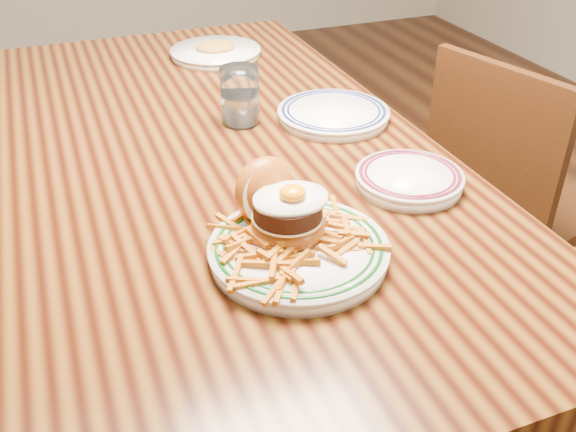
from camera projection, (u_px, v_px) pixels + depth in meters
name	position (u px, v px, depth m)	size (l,w,h in m)	color
floor	(233.00, 399.00, 1.71)	(6.00, 6.00, 0.00)	black
table	(218.00, 183.00, 1.35)	(0.85, 1.60, 0.75)	black
chair_right	(507.00, 197.00, 1.71)	(0.48, 0.48, 0.83)	#371C0B
main_plate	(293.00, 234.00, 0.97)	(0.27, 0.29, 0.13)	white
side_plate	(409.00, 178.00, 1.15)	(0.19, 0.20, 0.03)	white
rear_plate	(333.00, 113.00, 1.40)	(0.24, 0.24, 0.03)	white
water_glass	(240.00, 99.00, 1.36)	(0.08, 0.08, 0.12)	white
far_plate	(216.00, 52.00, 1.75)	(0.25, 0.25, 0.04)	white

